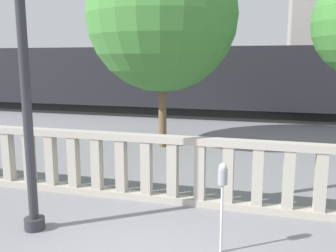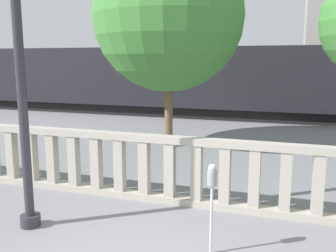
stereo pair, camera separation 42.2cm
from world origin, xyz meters
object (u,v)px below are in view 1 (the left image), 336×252
object	(u,v)px
lamppost	(21,19)
train_near	(203,81)
parking_meter	(222,184)
tree_left	(162,16)

from	to	relation	value
lamppost	train_near	bearing A→B (deg)	88.17
parking_meter	tree_left	xyz separation A→B (m)	(-2.81, 6.41, 3.11)
parking_meter	lamppost	bearing A→B (deg)	-178.54
lamppost	tree_left	xyz separation A→B (m)	(0.35, 6.49, 0.72)
parking_meter	tree_left	world-z (taller)	tree_left
parking_meter	train_near	world-z (taller)	train_near
tree_left	train_near	bearing A→B (deg)	89.37
train_near	tree_left	distance (m)	7.37
parking_meter	train_near	bearing A→B (deg)	101.52
parking_meter	train_near	xyz separation A→B (m)	(-2.73, 13.38, 0.74)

